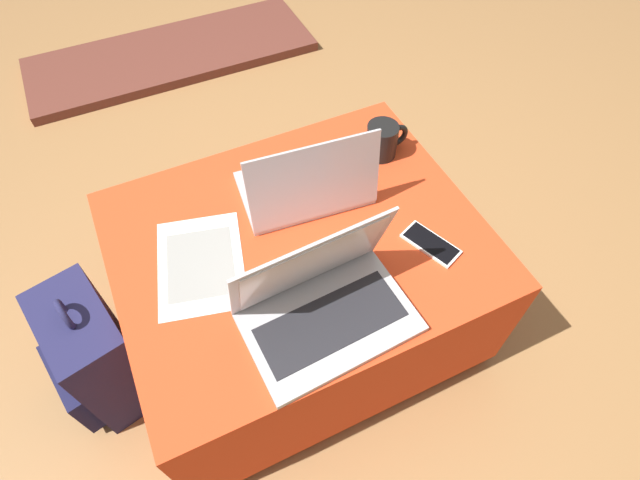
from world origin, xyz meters
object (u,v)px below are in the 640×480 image
laptop_near (323,302)px  cell_phone (431,244)px  backpack (96,356)px  coffee_mug (383,140)px  laptop_far (307,186)px  paper_sheet (200,264)px

laptop_near → cell_phone: 0.34m
backpack → coffee_mug: 1.01m
backpack → laptop_far: bearing=82.5°
laptop_far → coffee_mug: bearing=-160.3°
paper_sheet → laptop_far: bearing=28.0°
cell_phone → laptop_near: bearing=168.4°
laptop_near → backpack: laptop_near is taller
laptop_near → paper_sheet: (-0.22, 0.26, -0.05)m
paper_sheet → coffee_mug: bearing=27.9°
paper_sheet → coffee_mug: (0.60, 0.15, 0.05)m
backpack → paper_sheet: size_ratio=1.39×
coffee_mug → laptop_far: bearing=-165.9°
laptop_far → cell_phone: 0.36m
cell_phone → coffee_mug: size_ratio=1.24×
coffee_mug → backpack: bearing=-171.9°
laptop_near → backpack: size_ratio=0.84×
paper_sheet → coffee_mug: size_ratio=2.55×
cell_phone → paper_sheet: bearing=138.6°
backpack → paper_sheet: (0.35, -0.02, 0.26)m
cell_phone → coffee_mug: bearing=59.6°
laptop_far → cell_phone: (0.22, -0.28, -0.05)m
backpack → paper_sheet: 0.44m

